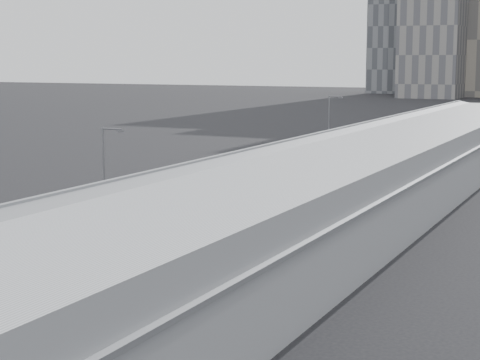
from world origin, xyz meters
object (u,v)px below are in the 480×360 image
Objects in this scene: bus_5 at (304,176)px; suv at (372,141)px; bus_9 at (428,133)px; bus_7 at (378,148)px; bus_10 at (441,127)px; street_lamp_far at (330,123)px; bus_2 at (62,259)px; bus_6 at (346,162)px; bus_4 at (241,198)px; shipping_container at (345,143)px; bus_8 at (402,143)px; street_lamp_near at (106,173)px; bus_3 at (160,224)px.

bus_5 is 48.47m from suv.
bus_7 is at bearing -87.72° from bus_9.
bus_10 is 44.19m from street_lamp_far.
bus_10 is at bearing 81.63° from street_lamp_far.
bus_5 is (0.20, 41.02, -0.05)m from bus_2.
bus_6 is 15.57m from street_lamp_far.
bus_10 is 23.45m from suv.
bus_4 is at bearing -93.05° from bus_5.
bus_4 is at bearing -94.28° from shipping_container.
bus_8 is (0.25, 55.80, -0.00)m from bus_4.
suv is (0.38, 12.72, -0.75)m from shipping_container.
street_lamp_near is 1.67× the size of suv.
bus_7 is 9.63m from shipping_container.
bus_10 is 98.95m from street_lamp_near.
shipping_container is at bearing 91.32° from street_lamp_near.
bus_6 is at bearing 81.72° from street_lamp_near.
bus_6 is at bearing -83.45° from shipping_container.
shipping_container is (-6.98, -35.21, -0.17)m from bus_10.
bus_10 reaches higher than bus_6.
bus_2 reaches higher than bus_5.
shipping_container is (-7.63, -4.73, -0.01)m from bus_8.
bus_9 is at bearing 55.18° from suv.
bus_7 is (-0.01, 69.72, 0.17)m from bus_2.
bus_4 is 2.34× the size of suv.
bus_7 is 41.77m from bus_10.
street_lamp_near is 55.17m from street_lamp_far.
bus_3 is at bearing -87.12° from bus_10.
bus_6 reaches higher than bus_5.
bus_5 is 1.83× the size of shipping_container.
bus_3 is 1.99× the size of shipping_container.
suv is at bearing 130.18° from bus_8.
bus_4 is 44.52m from bus_7.
street_lamp_near reaches higher than bus_4.
bus_3 is at bearing -92.38° from bus_8.
bus_5 is 27.96m from street_lamp_far.
bus_10 reaches higher than bus_3.
street_lamp_near reaches higher than bus_7.
bus_8 is 1.35× the size of street_lamp_far.
bus_2 is 11.50m from bus_3.
street_lamp_near is at bearing -101.19° from shipping_container.
bus_9 reaches higher than bus_5.
bus_10 is 2.58× the size of suv.
bus_3 is at bearing -12.24° from street_lamp_near.
shipping_container is 1.27× the size of suv.
bus_10 is at bearing 89.21° from bus_8.
bus_8 is (0.46, 69.50, -0.13)m from bus_3.
street_lamp_near reaches higher than bus_8.
street_lamp_near is at bearing -87.43° from suv.
bus_9 is (0.12, 73.38, 0.12)m from bus_4.
bus_3 is 29.52m from bus_5.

